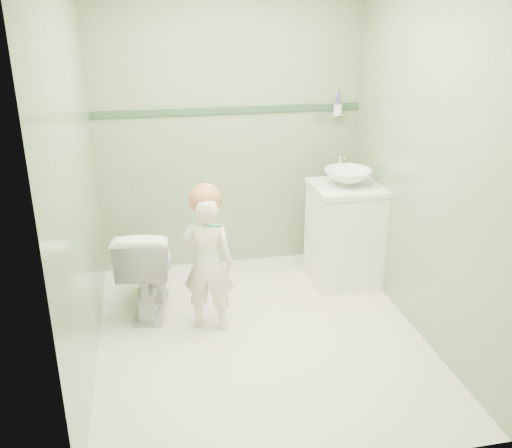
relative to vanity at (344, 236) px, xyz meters
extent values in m
plane|color=white|center=(-0.84, -0.70, -0.40)|extent=(2.50, 2.50, 0.00)
cube|color=#80A172|center=(-0.84, 0.55, 0.80)|extent=(2.20, 0.04, 2.40)
cube|color=#80A172|center=(-0.84, -1.95, 0.80)|extent=(2.20, 0.04, 2.40)
cube|color=#80A172|center=(-1.94, -0.70, 0.80)|extent=(0.04, 2.50, 2.40)
cube|color=#80A172|center=(0.26, -0.70, 0.80)|extent=(0.04, 2.50, 2.40)
cube|color=#33523A|center=(-0.84, 0.54, 0.95)|extent=(2.20, 0.02, 0.05)
cube|color=white|center=(0.00, 0.00, 0.00)|extent=(0.52, 0.50, 0.80)
cube|color=white|center=(0.00, 0.00, 0.41)|extent=(0.54, 0.52, 0.04)
imported|color=white|center=(0.00, 0.00, 0.49)|extent=(0.37, 0.37, 0.13)
cylinder|color=silver|center=(0.00, 0.20, 0.55)|extent=(0.03, 0.03, 0.18)
cylinder|color=silver|center=(0.00, 0.15, 0.63)|extent=(0.02, 0.12, 0.02)
cylinder|color=silver|center=(0.00, 0.50, 0.88)|extent=(0.26, 0.02, 0.02)
cylinder|color=silver|center=(0.06, 0.48, 0.93)|extent=(0.07, 0.07, 0.09)
cylinder|color=purple|center=(0.06, 0.47, 1.00)|extent=(0.01, 0.01, 0.17)
cylinder|color=#CB354B|center=(0.07, 0.49, 1.00)|extent=(0.01, 0.01, 0.17)
cylinder|color=blue|center=(0.05, 0.47, 1.00)|extent=(0.01, 0.01, 0.17)
cylinder|color=#CB354B|center=(0.07, 0.48, 1.00)|extent=(0.01, 0.01, 0.17)
imported|color=white|center=(-1.58, -0.17, -0.06)|extent=(0.48, 0.72, 0.69)
imported|color=white|center=(-1.17, -0.50, 0.09)|extent=(0.41, 0.34, 0.98)
sphere|color=#B36F47|center=(-1.17, -0.47, 0.55)|extent=(0.22, 0.22, 0.22)
cylinder|color=#0F8A7D|center=(-1.13, -0.64, 0.42)|extent=(0.11, 0.11, 0.06)
cube|color=white|center=(-1.17, -0.58, 0.46)|extent=(0.03, 0.03, 0.02)
camera|label=1|loc=(-1.53, -3.97, 1.76)|focal=39.36mm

